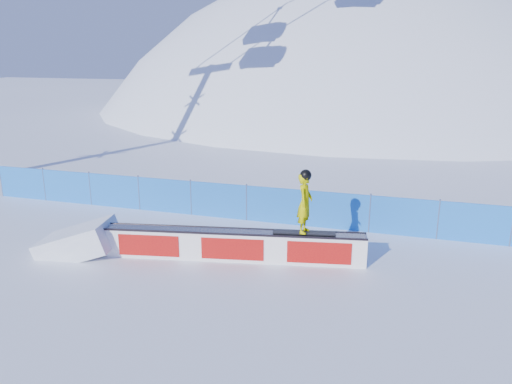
% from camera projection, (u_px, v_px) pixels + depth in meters
% --- Properties ---
extents(ground, '(160.00, 160.00, 0.00)m').
position_uv_depth(ground, '(229.00, 281.00, 12.25)').
color(ground, white).
rests_on(ground, ground).
extents(snow_hill, '(64.00, 64.00, 64.00)m').
position_uv_depth(snow_hill, '(359.00, 268.00, 55.83)').
color(snow_hill, white).
rests_on(snow_hill, ground).
extents(safety_fence, '(22.05, 0.05, 1.30)m').
position_uv_depth(safety_fence, '(276.00, 205.00, 16.23)').
color(safety_fence, blue).
rests_on(safety_fence, ground).
extents(rail_box, '(7.00, 1.76, 0.84)m').
position_uv_depth(rail_box, '(234.00, 245.00, 13.40)').
color(rail_box, white).
rests_on(rail_box, ground).
extents(snow_ramp, '(2.35, 1.71, 1.34)m').
position_uv_depth(snow_ramp, '(79.00, 253.00, 13.99)').
color(snow_ramp, white).
rests_on(snow_ramp, ground).
extents(snowboarder, '(1.67, 0.59, 1.72)m').
position_uv_depth(snowboarder, '(305.00, 202.00, 12.85)').
color(snowboarder, black).
rests_on(snowboarder, rail_box).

